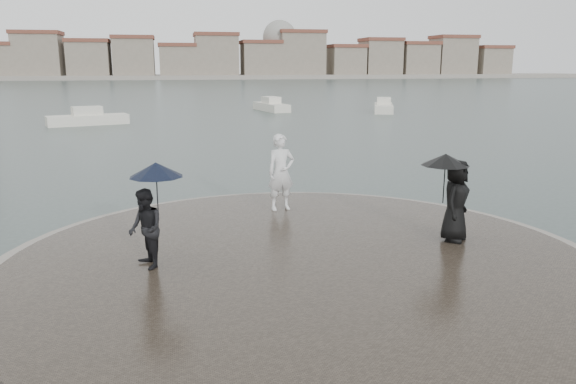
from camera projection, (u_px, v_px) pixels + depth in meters
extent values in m
plane|color=#2B3835|center=(355.00, 361.00, 8.14)|extent=(400.00, 400.00, 0.00)
cylinder|color=gray|center=(301.00, 267.00, 11.44)|extent=(12.50, 12.50, 0.32)
cylinder|color=#2D261E|center=(301.00, 266.00, 11.44)|extent=(11.90, 11.90, 0.36)
imported|color=silver|center=(281.00, 172.00, 15.00)|extent=(0.82, 0.61, 2.05)
imported|color=black|center=(146.00, 229.00, 10.71)|extent=(0.81, 0.91, 1.55)
cylinder|color=black|center=(157.00, 198.00, 10.73)|extent=(0.02, 0.02, 0.90)
cone|color=black|center=(156.00, 170.00, 10.61)|extent=(1.03, 1.03, 0.28)
imported|color=black|center=(456.00, 201.00, 12.36)|extent=(1.03, 1.04, 1.82)
cylinder|color=black|center=(444.00, 183.00, 12.32)|extent=(0.02, 0.02, 0.90)
cone|color=black|center=(446.00, 160.00, 12.21)|extent=(1.06, 1.06, 0.26)
cube|color=gray|center=(178.00, 77.00, 163.62)|extent=(260.00, 20.00, 1.20)
cube|color=gray|center=(39.00, 58.00, 152.25)|extent=(12.00, 10.00, 12.00)
cube|color=brown|center=(37.00, 33.00, 150.80)|extent=(12.60, 10.60, 1.00)
cube|color=gray|center=(89.00, 61.00, 155.04)|extent=(11.00, 10.00, 10.00)
cube|color=brown|center=(88.00, 41.00, 153.81)|extent=(11.60, 10.60, 1.00)
cube|color=gray|center=(134.00, 60.00, 157.30)|extent=(11.00, 10.00, 11.00)
cube|color=brown|center=(133.00, 37.00, 155.96)|extent=(11.60, 10.60, 1.00)
cube|color=gray|center=(178.00, 63.00, 159.89)|extent=(10.00, 10.00, 9.00)
cube|color=brown|center=(177.00, 45.00, 158.78)|extent=(10.60, 10.60, 1.00)
cube|color=gray|center=(216.00, 58.00, 161.73)|extent=(12.00, 10.00, 12.00)
cube|color=brown|center=(216.00, 35.00, 160.29)|extent=(12.60, 10.60, 1.00)
cube|color=gray|center=(261.00, 62.00, 164.52)|extent=(11.00, 10.00, 10.00)
cube|color=brown|center=(261.00, 42.00, 163.30)|extent=(11.60, 10.60, 1.00)
cube|color=gray|center=(301.00, 56.00, 166.56)|extent=(13.00, 10.00, 13.00)
cube|color=brown|center=(301.00, 32.00, 165.01)|extent=(13.60, 10.60, 1.00)
cube|color=gray|center=(346.00, 63.00, 169.77)|extent=(10.00, 10.00, 9.00)
cube|color=brown|center=(346.00, 46.00, 168.66)|extent=(10.60, 10.60, 1.00)
cube|color=gray|center=(380.00, 60.00, 171.72)|extent=(11.00, 10.00, 11.00)
cube|color=brown|center=(381.00, 40.00, 170.39)|extent=(11.60, 10.60, 1.00)
cube|color=gray|center=(417.00, 62.00, 174.21)|extent=(11.00, 10.00, 10.00)
cube|color=brown|center=(418.00, 43.00, 172.98)|extent=(11.60, 10.60, 1.00)
cube|color=gray|center=(452.00, 58.00, 176.36)|extent=(12.00, 10.00, 12.00)
cube|color=brown|center=(454.00, 37.00, 174.91)|extent=(12.60, 10.60, 1.00)
cube|color=gray|center=(490.00, 63.00, 179.26)|extent=(10.00, 10.00, 9.00)
cube|color=brown|center=(491.00, 47.00, 178.15)|extent=(10.60, 10.60, 1.00)
sphere|color=gray|center=(280.00, 37.00, 166.06)|extent=(10.00, 10.00, 10.00)
cube|color=silver|center=(383.00, 109.00, 50.57)|extent=(3.40, 5.71, 0.90)
cube|color=silver|center=(384.00, 103.00, 50.43)|extent=(1.82, 2.29, 0.90)
cube|color=silver|center=(271.00, 108.00, 51.86)|extent=(2.69, 5.71, 0.90)
cube|color=silver|center=(271.00, 102.00, 51.73)|extent=(1.58, 2.20, 0.90)
cube|color=silver|center=(88.00, 121.00, 39.81)|extent=(5.73, 3.20, 0.90)
cube|color=silver|center=(87.00, 113.00, 39.67)|extent=(2.27, 1.75, 0.90)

